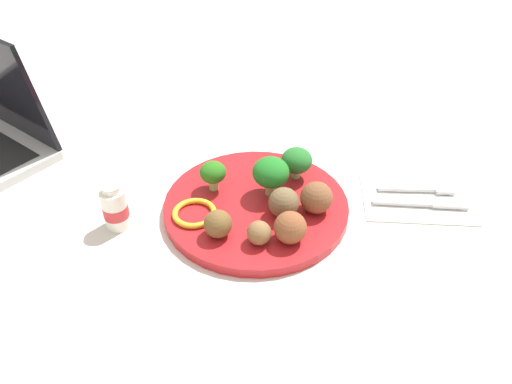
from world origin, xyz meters
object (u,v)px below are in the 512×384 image
Objects in this scene: meatball_back_right at (218,224)px; fork at (421,189)px; meatball_far_rim at (290,228)px; yogurt_bottle at (115,208)px; meatball_mid_left at (284,203)px; pepper_ring_mid_left at (194,213)px; meatball_back_left at (316,198)px; broccoli_floret_front_left at (213,173)px; knife at (425,203)px; napkin at (417,198)px; broccoli_floret_front_right at (271,173)px; meatball_mid_right at (257,233)px; plate at (256,206)px; broccoli_floret_near_rim at (297,161)px.

meatball_back_right reaches higher than fork.
yogurt_bottle is (-0.25, 0.06, -0.01)m from meatball_far_rim.
meatball_far_rim reaches higher than fork.
pepper_ring_mid_left is (-0.13, 0.00, -0.02)m from meatball_mid_left.
meatball_back_left reaches higher than pepper_ring_mid_left.
broccoli_floret_front_left is at bearing 158.42° from meatball_back_left.
knife is at bearing 3.55° from pepper_ring_mid_left.
pepper_ring_mid_left is at bearing -176.45° from knife.
napkin is 0.02m from fork.
broccoli_floret_front_left is at bearing 169.44° from broccoli_floret_front_right.
meatball_back_right is at bearing -157.76° from meatball_mid_left.
pepper_ring_mid_left is 0.39× the size of napkin.
napkin is 1.40× the size of fork.
napkin is (0.35, 0.04, -0.02)m from pepper_ring_mid_left.
meatball_mid_left is 0.05m from meatball_far_rim.
meatball_mid_right reaches higher than napkin.
meatball_far_rim is 0.27× the size of napkin.
meatball_back_left is 1.05× the size of meatball_far_rim.
plate is at bearing 87.82° from meatball_mid_right.
meatball_mid_left reaches higher than napkin.
meatball_mid_right is at bearing -177.09° from meatball_far_rim.
napkin is at bearing 25.07° from meatball_far_rim.
meatball_mid_left is at bearing -1.49° from yogurt_bottle.
pepper_ring_mid_left is at bearing -158.03° from broccoli_floret_front_right.
pepper_ring_mid_left is 0.54× the size of fork.
meatball_mid_right reaches higher than knife.
fork is at bearing 27.66° from meatball_far_rim.
fork is (0.27, 0.03, -0.00)m from plate.
pepper_ring_mid_left reaches higher than plate.
napkin is (0.21, 0.10, -0.04)m from meatball_far_rim.
broccoli_floret_front_right reaches higher than meatball_mid_left.
meatball_back_left is at bearing -167.32° from napkin.
plate is 0.09m from meatball_back_right.
plate is 0.10m from broccoli_floret_near_rim.
broccoli_floret_near_rim is 0.29m from yogurt_bottle.
broccoli_floret_front_left is 0.13m from broccoli_floret_near_rim.
broccoli_floret_front_right is at bearing 106.59° from meatball_mid_left.
broccoli_floret_front_right is 0.08m from meatball_back_left.
broccoli_floret_front_right is 0.06m from meatball_mid_left.
meatball_back_right is 0.15m from meatball_back_left.
broccoli_floret_front_right is 1.31× the size of meatball_back_left.
meatball_far_rim reaches higher than knife.
napkin is (0.26, 0.10, -0.03)m from meatball_mid_right.
meatball_back_right is (-0.06, -0.07, 0.03)m from plate.
pepper_ring_mid_left is at bearing -0.68° from yogurt_bottle.
fork is (0.24, 0.01, -0.05)m from broccoli_floret_front_right.
meatball_back_left reaches higher than plate.
broccoli_floret_near_rim is 0.36× the size of knife.
broccoli_floret_front_right is 0.37× the size of napkin.
yogurt_bottle is (-0.23, -0.04, -0.02)m from broccoli_floret_front_right.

